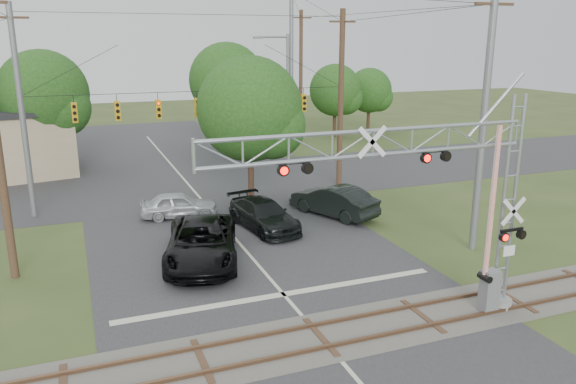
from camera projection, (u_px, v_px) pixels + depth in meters
name	position (u px, v px, depth m)	size (l,w,h in m)	color
ground	(348.00, 370.00, 16.86)	(160.00, 160.00, 0.00)	#33421E
road_main	(249.00, 255.00, 25.86)	(14.00, 90.00, 0.02)	#2A2A2D
road_cross	(188.00, 184.00, 38.46)	(90.00, 12.00, 0.02)	#2A2A2D
railroad_track	(321.00, 337.00, 18.65)	(90.00, 3.20, 0.17)	#514D46
crossing_gantry	(430.00, 190.00, 18.34)	(11.70, 1.00, 7.83)	gray
traffic_signal_span	(212.00, 106.00, 33.66)	(19.34, 0.36, 11.50)	gray
pickup_black	(202.00, 243.00, 24.83)	(3.03, 6.57, 1.83)	black
car_dark	(264.00, 215.00, 29.26)	(2.14, 5.27, 1.53)	black
sedan_silver	(179.00, 205.00, 31.20)	(1.70, 4.21, 1.44)	#A8ADB0
suv_dark	(334.00, 201.00, 31.48)	(1.83, 5.25, 1.73)	black
streetlight	(285.00, 96.00, 41.02)	(2.67, 0.28, 10.01)	gray
utility_poles	(230.00, 93.00, 37.11)	(27.41, 29.51, 14.00)	#3D2B1C
treeline	(95.00, 90.00, 42.87)	(53.13, 27.56, 9.96)	#382519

